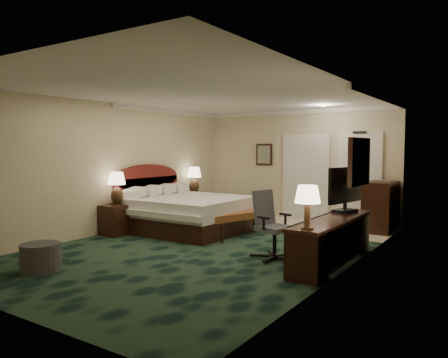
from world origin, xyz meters
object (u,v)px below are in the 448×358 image
Objects in this scene: bed at (189,214)px; ottoman at (40,257)px; desk_chair at (275,225)px; lamp_far at (194,181)px; nightstand_near at (116,220)px; nightstand_far at (194,206)px; bed_bench at (231,224)px; desk at (332,241)px; lamp_near at (117,189)px; minibar at (381,207)px; tv at (345,190)px.

bed is 4.07× the size of ottoman.
desk_chair is (2.62, -1.15, 0.18)m from bed.
bed is 3.33× the size of lamp_far.
desk_chair is at bearing 0.10° from nightstand_near.
nightstand_far is (-0.00, 2.60, -0.00)m from nightstand_near.
desk is (2.42, -0.92, 0.11)m from bed_bench.
lamp_far is 5.10m from desk.
bed is 3.60m from desk.
lamp_near is 0.62× the size of desk_chair.
nightstand_near is at bearing -165.05° from desk_chair.
ottoman is 0.53× the size of minibar.
bed is 3.51m from tv.
bed is 2.15× the size of minibar.
lamp_far is 4.49m from minibar.
minibar is at bearing 32.48° from bed.
desk_chair reaches higher than nightstand_near.
nightstand_near reaches higher than bed_bench.
tv reaches higher than bed.
ottoman is at bearing -87.73° from bed.
desk is at bearing -75.00° from tv.
bed_bench is at bearing 29.48° from nightstand_near.
bed_bench is at bearing -137.32° from minibar.
ottoman is 0.58× the size of tv.
nightstand_near is at bearing -89.78° from lamp_far.
bed_bench is (2.04, 1.15, -0.07)m from nightstand_near.
desk is at bearing 29.62° from desk_chair.
tv is at bearing 12.27° from nightstand_near.
bed is at bearing 171.23° from desk_chair.
lamp_far is at bearing 158.87° from desk_chair.
desk_chair reaches higher than ottoman.
lamp_far is 0.28× the size of desk.
minibar is (0.81, 3.33, -0.01)m from desk_chair.
bed_bench is at bearing -35.72° from lamp_far.
lamp_near reaches higher than minibar.
minibar is at bearing 9.14° from lamp_far.
bed is 1.51m from nightstand_near.
minibar is (4.41, 3.34, 0.23)m from nightstand_near.
nightstand_near is 0.89× the size of lamp_far.
lamp_near is at bearing -131.24° from bed.
bed is 4.07m from minibar.
ottoman is at bearing -120.29° from desk_chair.
desk is 2.24× the size of desk_chair.
lamp_far reaches higher than ottoman.
lamp_near reaches higher than nightstand_near.
desk is at bearing -14.83° from bed.
bed_bench is 0.58× the size of desk.
lamp_near reaches higher than bed_bench.
lamp_near is at bearing 114.22° from ottoman.
tv reaches higher than lamp_near.
desk_chair is (2.48, 2.47, 0.34)m from ottoman.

